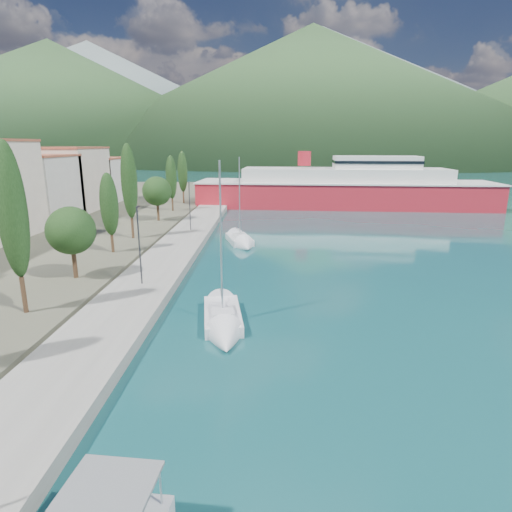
{
  "coord_description": "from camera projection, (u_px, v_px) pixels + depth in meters",
  "views": [
    {
      "loc": [
        0.83,
        -16.06,
        11.36
      ],
      "look_at": [
        0.0,
        14.0,
        3.5
      ],
      "focal_mm": 30.0,
      "sensor_mm": 36.0,
      "label": 1
    }
  ],
  "objects": [
    {
      "name": "sailboat_near",
      "position": [
        224.0,
        328.0,
        26.52
      ],
      "size": [
        3.5,
        8.19,
        11.39
      ],
      "color": "silver",
      "rests_on": "ground"
    },
    {
      "name": "ferry",
      "position": [
        345.0,
        189.0,
        79.38
      ],
      "size": [
        54.66,
        14.88,
        10.73
      ],
      "color": "red",
      "rests_on": "ground"
    },
    {
      "name": "quay",
      "position": [
        171.0,
        255.0,
        43.71
      ],
      "size": [
        5.0,
        88.0,
        0.8
      ],
      "primitive_type": "cube",
      "color": "gray",
      "rests_on": "ground"
    },
    {
      "name": "hills_far",
      "position": [
        368.0,
        95.0,
        593.54
      ],
      "size": [
        1480.0,
        900.0,
        180.0
      ],
      "color": "slate",
      "rests_on": "ground"
    },
    {
      "name": "hills_near",
      "position": [
        383.0,
        99.0,
        363.62
      ],
      "size": [
        1010.0,
        520.0,
        115.0
      ],
      "color": "#2E5029",
      "rests_on": "ground"
    },
    {
      "name": "lamp_posts",
      "position": [
        138.0,
        243.0,
        32.49
      ],
      "size": [
        0.15,
        44.76,
        6.06
      ],
      "color": "#2D2D33",
      "rests_on": "quay"
    },
    {
      "name": "sailboat_mid",
      "position": [
        243.0,
        243.0,
        49.39
      ],
      "size": [
        4.34,
        7.81,
        10.94
      ],
      "color": "silver",
      "rests_on": "ground"
    },
    {
      "name": "ground",
      "position": [
        265.0,
        182.0,
        134.48
      ],
      "size": [
        1400.0,
        1400.0,
        0.0
      ],
      "primitive_type": "plane",
      "color": "#154C50"
    },
    {
      "name": "tree_row",
      "position": [
        127.0,
        196.0,
        47.75
      ],
      "size": [
        4.12,
        63.81,
        11.01
      ],
      "color": "#47301E",
      "rests_on": "land_strip"
    },
    {
      "name": "town_buildings",
      "position": [
        6.0,
        192.0,
        53.57
      ],
      "size": [
        9.2,
        69.2,
        11.3
      ],
      "color": "beige",
      "rests_on": "land_strip"
    }
  ]
}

